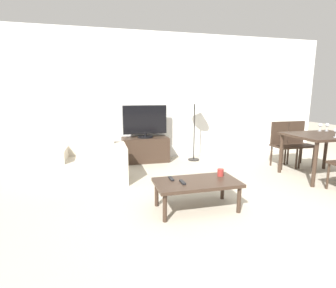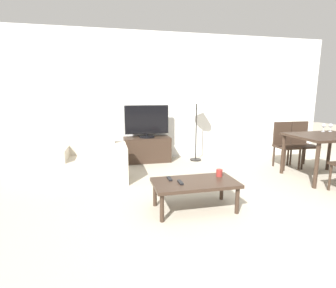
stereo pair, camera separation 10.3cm
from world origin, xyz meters
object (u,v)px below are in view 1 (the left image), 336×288
tv_stand (145,150)px  remote_primary (182,182)px  armchair (92,164)px  dining_chair_far (299,141)px  wine_glass_center (320,125)px  tv (145,122)px  dining_table (323,140)px  dining_chair_far_left (282,142)px  remote_secondary (171,179)px  coffee_table (197,184)px  wine_glass_right (327,125)px  wine_glass_left (336,131)px  cup_white_near (221,172)px  floor_lamp (195,101)px

tv_stand → remote_primary: tv_stand is taller
armchair → dining_chair_far: 3.99m
dining_chair_far → wine_glass_center: (0.08, -0.41, 0.36)m
tv → wine_glass_center: size_ratio=6.23×
armchair → dining_table: size_ratio=0.99×
dining_chair_far → dining_chair_far_left: size_ratio=1.00×
tv → remote_secondary: tv is taller
coffee_table → dining_chair_far_left: dining_chair_far_left is taller
remote_secondary → wine_glass_right: size_ratio=1.03×
wine_glass_left → wine_glass_center: 0.73m
tv_stand → dining_chair_far: (2.93, -1.03, 0.23)m
cup_white_near → wine_glass_right: wine_glass_right is taller
armchair → floor_lamp: floor_lamp is taller
dining_chair_far → cup_white_near: dining_chair_far is taller
armchair → dining_table: (3.80, -0.74, 0.35)m
coffee_table → wine_glass_right: wine_glass_right is taller
armchair → tv_stand: 1.49m
cup_white_near → dining_chair_far_left: bearing=34.2°
wine_glass_center → coffee_table: bearing=-159.6°
cup_white_near → wine_glass_center: 2.63m
floor_lamp → wine_glass_center: (1.97, -1.30, -0.43)m
armchair → cup_white_near: 2.11m
dining_chair_far_left → cup_white_near: dining_chair_far_left is taller
dining_table → remote_secondary: dining_table is taller
coffee_table → remote_primary: remote_primary is taller
armchair → remote_secondary: bearing=-52.6°
remote_secondary → cup_white_near: bearing=-2.5°
dining_chair_far_left → remote_primary: size_ratio=5.86×
dining_chair_far → remote_secondary: bearing=-156.6°
dining_table → cup_white_near: (-2.15, -0.57, -0.24)m
floor_lamp → wine_glass_center: size_ratio=10.11×
dining_chair_far → armchair: bearing=-179.8°
floor_lamp → remote_primary: size_ratio=9.84×
coffee_table → floor_lamp: floor_lamp is taller
armchair → dining_chair_far_left: (3.60, 0.02, 0.19)m
dining_chair_far → tv: bearing=160.6°
tv_stand → remote_primary: bearing=-89.5°
armchair → floor_lamp: size_ratio=0.74×
armchair → wine_glass_center: 4.12m
tv → remote_secondary: size_ratio=6.06×
tv_stand → dining_table: bearing=-33.2°
wine_glass_left → wine_glass_right: (0.46, 0.62, 0.00)m
wine_glass_right → floor_lamp: bearing=147.8°
remote_secondary → remote_primary: bearing=-59.9°
dining_chair_far_left → wine_glass_center: size_ratio=6.02×
armchair → tv: size_ratio=1.20×
tv_stand → dining_table: 3.30m
dining_table → wine_glass_right: (0.40, 0.32, 0.20)m
floor_lamp → remote_primary: floor_lamp is taller
tv_stand → coffee_table: tv_stand is taller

